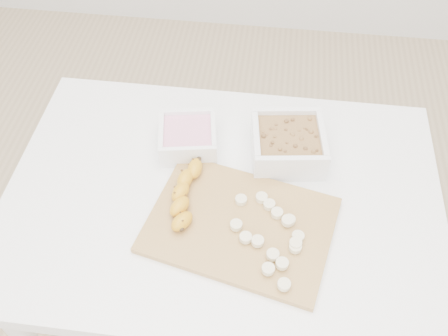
# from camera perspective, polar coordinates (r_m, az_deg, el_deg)

# --- Properties ---
(ground) EXTENTS (3.50, 3.50, 0.00)m
(ground) POSITION_cam_1_polar(r_m,az_deg,el_deg) (1.80, -0.12, -17.35)
(ground) COLOR #C6AD89
(ground) RESTS_ON ground
(table) EXTENTS (1.00, 0.70, 0.75)m
(table) POSITION_cam_1_polar(r_m,az_deg,el_deg) (1.22, -0.18, -5.73)
(table) COLOR white
(table) RESTS_ON ground
(bowl_yogurt) EXTENTS (0.16, 0.16, 0.06)m
(bowl_yogurt) POSITION_cam_1_polar(r_m,az_deg,el_deg) (1.22, -4.14, 3.51)
(bowl_yogurt) COLOR white
(bowl_yogurt) RESTS_ON table
(bowl_granola) EXTENTS (0.19, 0.19, 0.08)m
(bowl_granola) POSITION_cam_1_polar(r_m,az_deg,el_deg) (1.20, 7.33, 2.78)
(bowl_granola) COLOR white
(bowl_granola) RESTS_ON table
(cutting_board) EXTENTS (0.44, 0.36, 0.01)m
(cutting_board) POSITION_cam_1_polar(r_m,az_deg,el_deg) (1.09, 1.87, -6.50)
(cutting_board) COLOR tan
(cutting_board) RESTS_ON table
(banana) EXTENTS (0.09, 0.20, 0.03)m
(banana) POSITION_cam_1_polar(r_m,az_deg,el_deg) (1.11, -4.44, -3.10)
(banana) COLOR orange
(banana) RESTS_ON cutting_board
(banana_slices) EXTENTS (0.16, 0.23, 0.02)m
(banana_slices) POSITION_cam_1_polar(r_m,az_deg,el_deg) (1.06, 5.54, -7.52)
(banana_slices) COLOR beige
(banana_slices) RESTS_ON cutting_board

